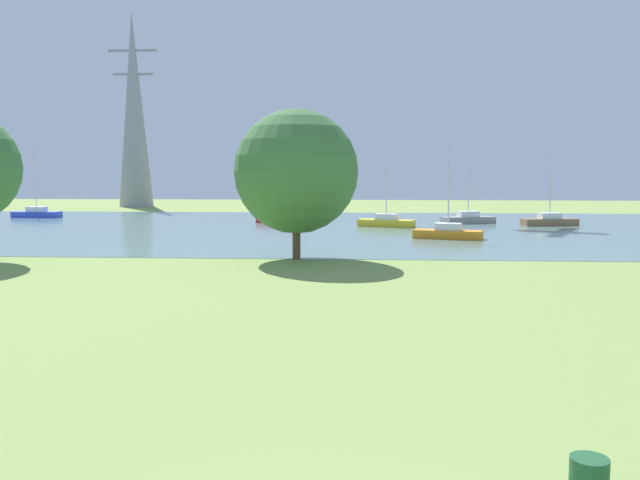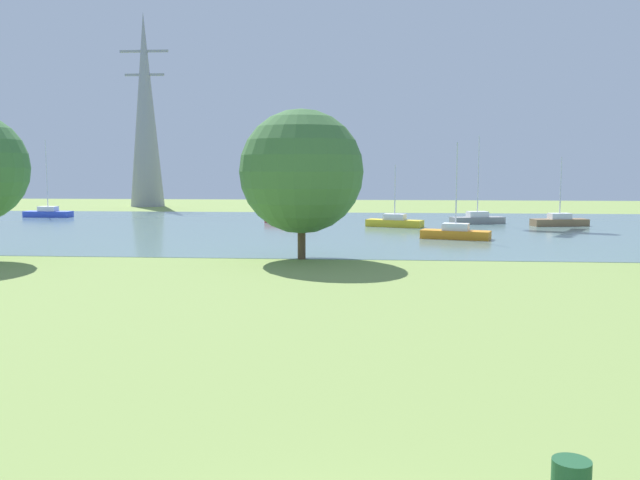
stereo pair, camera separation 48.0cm
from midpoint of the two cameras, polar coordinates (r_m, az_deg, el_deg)
The scene contains 10 objects.
ground_plane at distance 29.49m, azimuth 4.43°, elevation -3.74°, with size 160.00×160.00×0.00m, color #7F994C.
water_surface at distance 57.28m, azimuth 4.60°, elevation 0.99°, with size 140.00×40.00×0.02m, color slate.
sailboat_brown at distance 62.92m, azimuth 19.56°, elevation 1.52°, with size 5.00×2.42×5.94m.
sailboat_orange at distance 49.25m, azimuth 11.52°, elevation 0.61°, with size 5.03×2.82×6.78m.
sailboat_gray at distance 63.41m, azimuth 13.20°, elevation 1.76°, with size 5.03×2.73×7.89m.
sailboat_yellow at distance 58.74m, azimuth 6.48°, elevation 1.52°, with size 5.03×3.02×5.27m.
sailboat_blue at distance 75.37m, azimuth -21.57°, elevation 2.14°, with size 4.86×1.71×7.85m.
sailboat_red at distance 62.77m, azimuth -2.15°, elevation 1.87°, with size 5.00×2.41×7.60m.
tree_east_far at distance 37.35m, azimuth -1.19°, elevation 5.73°, with size 6.77×6.77×8.20m.
electricity_pylon at distance 93.68m, azimuth -14.22°, elevation 10.47°, with size 6.40×4.40×25.17m.
Camera 2 is at (0.38, -7.05, 4.97)m, focal length 38.34 mm.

